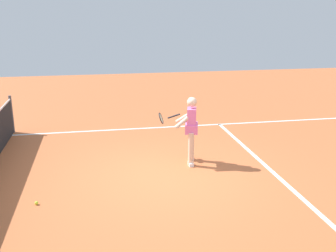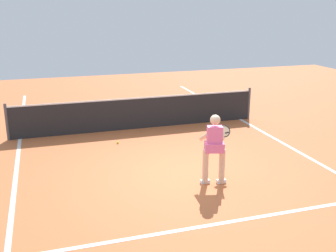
% 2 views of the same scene
% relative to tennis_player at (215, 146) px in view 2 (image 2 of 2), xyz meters
% --- Properties ---
extents(ground_plane, '(28.56, 28.56, 0.00)m').
position_rel_tennis_player_xyz_m(ground_plane, '(-0.61, 0.63, -0.85)').
color(ground_plane, '#C66638').
extents(service_line_marking, '(7.10, 0.10, 0.01)m').
position_rel_tennis_player_xyz_m(service_line_marking, '(-0.61, -1.65, -0.84)').
color(service_line_marking, white).
rests_on(service_line_marking, ground).
extents(sideline_left_marking, '(0.10, 19.97, 0.01)m').
position_rel_tennis_player_xyz_m(sideline_left_marking, '(-4.16, 0.63, -0.84)').
color(sideline_left_marking, white).
rests_on(sideline_left_marking, ground).
extents(sideline_right_marking, '(0.10, 19.97, 0.01)m').
position_rel_tennis_player_xyz_m(sideline_right_marking, '(2.94, 0.63, -0.84)').
color(sideline_right_marking, white).
rests_on(sideline_right_marking, ground).
extents(court_net, '(7.78, 0.08, 1.08)m').
position_rel_tennis_player_xyz_m(court_net, '(-0.61, 4.46, -0.34)').
color(court_net, '#4C4C51').
rests_on(court_net, ground).
extents(tennis_player, '(0.94, 0.89, 1.55)m').
position_rel_tennis_player_xyz_m(tennis_player, '(0.00, 0.00, 0.00)').
color(tennis_player, beige).
rests_on(tennis_player, ground).
extents(tennis_ball_near, '(0.07, 0.07, 0.07)m').
position_rel_tennis_player_xyz_m(tennis_ball_near, '(-1.52, 3.22, -0.81)').
color(tennis_ball_near, '#D1E533').
rests_on(tennis_ball_near, ground).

